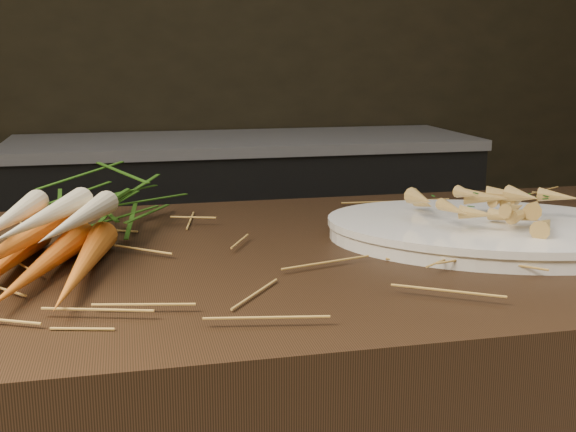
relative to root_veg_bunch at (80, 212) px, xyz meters
name	(u,v)px	position (x,y,z in m)	size (l,w,h in m)	color
back_counter	(245,240)	(0.53, 1.79, -0.53)	(1.82, 0.62, 0.84)	black
straw_bedding	(250,246)	(0.23, -0.09, -0.04)	(1.40, 0.60, 0.02)	#A37F31
root_veg_bunch	(80,212)	(0.00, 0.00, 0.00)	(0.28, 0.57, 0.10)	#D75E17
serving_platter	(491,234)	(0.57, -0.11, -0.04)	(0.47, 0.31, 0.02)	white
roasted_veg_heap	(493,208)	(0.57, -0.11, 0.00)	(0.23, 0.17, 0.05)	#B27A39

